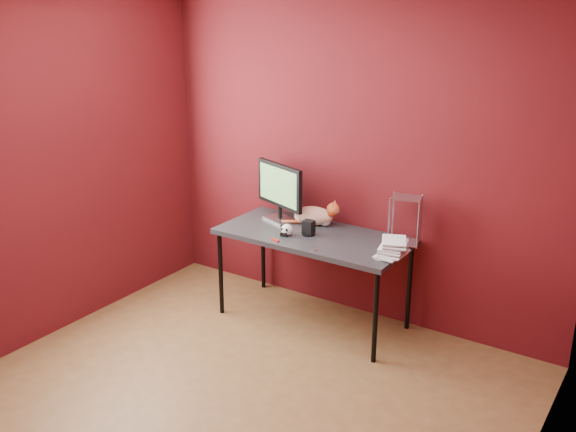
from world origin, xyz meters
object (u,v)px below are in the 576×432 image
Objects in this scene: monitor at (280,189)px; skull_mug at (287,230)px; speaker at (309,228)px; desk at (313,240)px; cat at (315,216)px; book_stack at (387,163)px.

monitor is 5.73× the size of skull_mug.
skull_mug is at bearing -144.88° from speaker.
speaker is (-0.02, -0.04, 0.10)m from desk.
cat is 0.34m from skull_mug.
cat is (-0.11, 0.20, 0.13)m from desk.
monitor is 1.13m from book_stack.
skull_mug is at bearing -137.87° from desk.
cat is 4.82× the size of skull_mug.
speaker reaches higher than skull_mug.
cat is 0.25m from speaker.
book_stack reaches higher than cat.
speaker reaches higher than desk.
monitor reaches higher than speaker.
monitor is at bearing 162.49° from desk.
desk is 2.81× the size of monitor.
cat is 0.99m from book_stack.
monitor is (-0.40, 0.13, 0.32)m from desk.
skull_mug is (0.25, -0.27, -0.22)m from monitor.
desk is 16.11× the size of skull_mug.
skull_mug is 0.07× the size of book_stack.
cat is at bearing 118.81° from desk.
desk is at bearing 2.44° from monitor.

